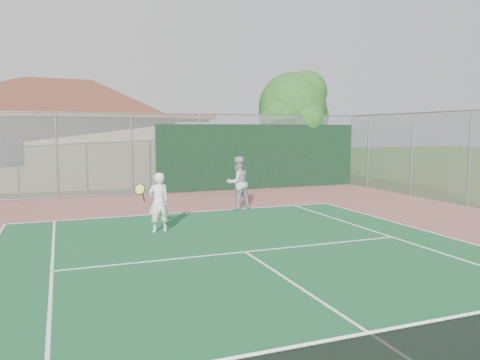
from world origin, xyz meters
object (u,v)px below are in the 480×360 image
at_px(clubhouse, 70,121).
at_px(player_grey_back, 238,183).
at_px(player_white_front, 158,203).
at_px(tree, 294,109).

height_order(clubhouse, player_grey_back, clubhouse).
bearing_deg(clubhouse, player_white_front, -78.71).
relative_size(tree, player_white_front, 3.63).
bearing_deg(clubhouse, player_grey_back, -62.31).
bearing_deg(tree, clubhouse, 155.47).
relative_size(tree, player_grey_back, 3.18).
distance_m(player_white_front, player_grey_back, 4.31).
xyz_separation_m(player_white_front, player_grey_back, (3.35, 2.71, 0.10)).
distance_m(clubhouse, player_grey_back, 13.22).
xyz_separation_m(clubhouse, player_grey_back, (5.26, -11.90, -2.32)).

